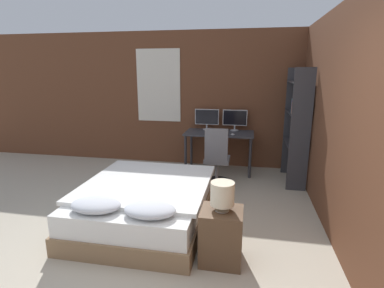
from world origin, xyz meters
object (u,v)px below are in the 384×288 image
(bedside_lamp, at_px, (222,194))
(keyboard, at_px, (218,134))
(nightstand, at_px, (221,236))
(monitor_right, at_px, (235,119))
(desk, at_px, (219,137))
(bed, at_px, (145,203))
(office_chair, at_px, (217,163))
(monitor_left, at_px, (207,118))
(bookshelf, at_px, (298,121))
(computer_mouse, at_px, (233,134))

(bedside_lamp, relative_size, keyboard, 0.83)
(nightstand, height_order, keyboard, keyboard)
(monitor_right, bearing_deg, desk, -139.44)
(bed, relative_size, nightstand, 3.33)
(bed, bearing_deg, desk, 72.31)
(desk, height_order, office_chair, office_chair)
(nightstand, distance_m, monitor_left, 3.25)
(nightstand, relative_size, monitor_right, 1.19)
(monitor_right, xyz_separation_m, bookshelf, (1.08, -0.65, 0.10))
(bedside_lamp, relative_size, desk, 0.23)
(bookshelf, bearing_deg, monitor_right, 149.15)
(keyboard, bearing_deg, desk, 90.00)
(monitor_left, distance_m, monitor_right, 0.56)
(bed, xyz_separation_m, monitor_left, (0.44, 2.49, 0.75))
(nightstand, height_order, bedside_lamp, bedside_lamp)
(bedside_lamp, relative_size, office_chair, 0.29)
(computer_mouse, bearing_deg, office_chair, -114.56)
(bedside_lamp, height_order, desk, bedside_lamp)
(nightstand, bearing_deg, bedside_lamp, 0.00)
(desk, height_order, monitor_left, monitor_left)
(bed, xyz_separation_m, computer_mouse, (0.99, 2.01, 0.53))
(monitor_left, bearing_deg, desk, -40.56)
(desk, distance_m, monitor_right, 0.50)
(bed, bearing_deg, bookshelf, 41.55)
(desk, bearing_deg, bedside_lamp, -83.58)
(monitor_right, xyz_separation_m, keyboard, (-0.28, -0.47, -0.23))
(nightstand, xyz_separation_m, bedside_lamp, (0.00, 0.00, 0.46))
(bed, height_order, monitor_left, monitor_left)
(nightstand, xyz_separation_m, keyboard, (-0.32, 2.64, 0.50))
(nightstand, xyz_separation_m, bookshelf, (1.03, 2.47, 0.82))
(bookshelf, bearing_deg, monitor_left, 158.47)
(keyboard, bearing_deg, computer_mouse, 0.00)
(bedside_lamp, height_order, monitor_right, monitor_right)
(nightstand, distance_m, computer_mouse, 2.69)
(nightstand, distance_m, bedside_lamp, 0.46)
(bed, height_order, nightstand, bed)
(monitor_left, relative_size, office_chair, 0.47)
(keyboard, distance_m, office_chair, 0.64)
(desk, bearing_deg, computer_mouse, -41.02)
(monitor_left, distance_m, bookshelf, 1.76)
(office_chair, bearing_deg, keyboard, 94.47)
(nightstand, relative_size, office_chair, 0.56)
(bed, distance_m, monitor_left, 2.63)
(computer_mouse, bearing_deg, monitor_left, 139.21)
(bedside_lamp, xyz_separation_m, keyboard, (-0.32, 2.64, 0.04))
(nightstand, distance_m, monitor_right, 3.20)
(bed, distance_m, office_chair, 1.69)
(bedside_lamp, distance_m, desk, 2.89)
(monitor_left, distance_m, computer_mouse, 0.75)
(office_chair, height_order, bookshelf, bookshelf)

